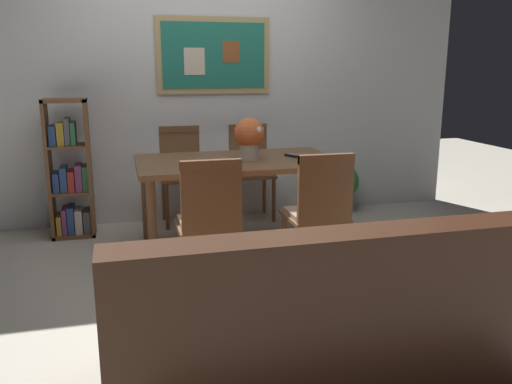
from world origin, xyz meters
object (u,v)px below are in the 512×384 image
object	(u,v)px
leather_couch	(308,327)
potted_ivy	(342,185)
dining_chair_far_right	(250,163)
dining_table	(237,170)
bookshelf	(70,176)
flower_vase	(249,136)
tv_remote	(293,156)
dining_chair_far_left	(181,166)
dining_chair_near_right	(319,206)
dining_chair_near_left	(209,215)

from	to	relation	value
leather_couch	potted_ivy	xyz separation A→B (m)	(1.41, 2.82, -0.04)
dining_chair_far_right	leather_couch	xyz separation A→B (m)	(-0.45, -2.89, -0.23)
dining_table	potted_ivy	distance (m)	1.55
bookshelf	flower_vase	size ratio (longest dim) A/B	3.58
bookshelf	flower_vase	bearing A→B (deg)	-26.33
potted_ivy	tv_remote	size ratio (longest dim) A/B	3.60
dining_chair_far_right	leather_couch	world-z (taller)	dining_chair_far_right
dining_chair_far_right	flower_vase	distance (m)	1.01
flower_vase	leather_couch	bearing A→B (deg)	-96.33
dining_chair_far_left	leather_couch	xyz separation A→B (m)	(0.22, -2.89, -0.23)
dining_chair_far_right	bookshelf	size ratio (longest dim) A/B	0.76
dining_chair_far_right	dining_chair_near_right	size ratio (longest dim) A/B	1.00
dining_chair_far_left	tv_remote	xyz separation A→B (m)	(0.82, -0.86, 0.21)
dining_chair_far_left	bookshelf	world-z (taller)	bookshelf
dining_chair_near_left	bookshelf	distance (m)	1.79
flower_vase	tv_remote	world-z (taller)	flower_vase
flower_vase	potted_ivy	bearing A→B (deg)	35.11
leather_couch	dining_chair_far_left	bearing A→B (deg)	94.34
potted_ivy	tv_remote	distance (m)	1.22
dining_table	dining_chair_near_left	bearing A→B (deg)	-114.04
dining_chair_near_left	flower_vase	distance (m)	1.01
dining_chair_near_left	leather_couch	bearing A→B (deg)	-78.12
dining_chair_near_right	leather_couch	world-z (taller)	dining_chair_near_right
dining_chair_far_right	potted_ivy	size ratio (longest dim) A/B	1.58
dining_chair_near_left	dining_chair_far_left	xyz separation A→B (m)	(0.03, 1.72, 0.00)
dining_chair_near_right	tv_remote	size ratio (longest dim) A/B	5.71
flower_vase	tv_remote	size ratio (longest dim) A/B	2.10
dining_table	tv_remote	world-z (taller)	tv_remote
dining_chair_near_left	tv_remote	distance (m)	1.22
dining_chair_near_left	flower_vase	world-z (taller)	flower_vase
dining_table	leather_couch	distance (m)	2.06
bookshelf	dining_chair_far_left	bearing A→B (deg)	11.66
dining_chair_near_left	dining_chair_far_left	world-z (taller)	same
leather_couch	flower_vase	world-z (taller)	flower_vase
dining_table	flower_vase	size ratio (longest dim) A/B	4.76
dining_chair_near_right	potted_ivy	world-z (taller)	dining_chair_near_right
flower_vase	dining_table	bearing A→B (deg)	154.82
dining_chair_far_left	bookshelf	bearing A→B (deg)	-168.34
dining_chair_far_right	bookshelf	world-z (taller)	bookshelf
dining_chair_near_right	dining_table	bearing A→B (deg)	114.73
dining_chair_far_left	bookshelf	size ratio (longest dim) A/B	0.76
dining_table	dining_chair_near_right	xyz separation A→B (m)	(0.38, -0.83, -0.11)
dining_table	dining_chair_near_left	distance (m)	0.94
dining_chair_far_left	dining_table	bearing A→B (deg)	-67.96
dining_chair_far_right	tv_remote	world-z (taller)	dining_chair_far_right
bookshelf	potted_ivy	distance (m)	2.63
dining_chair_far_left	potted_ivy	distance (m)	1.65
dining_chair_far_right	dining_chair_far_left	distance (m)	0.67
dining_table	bookshelf	bearing A→B (deg)	153.60
dining_chair_near_left	leather_couch	xyz separation A→B (m)	(0.25, -1.18, -0.23)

